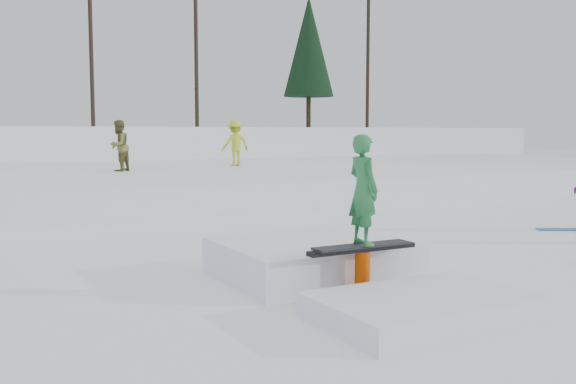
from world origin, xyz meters
name	(u,v)px	position (x,y,z in m)	size (l,w,h in m)	color
ground	(323,280)	(0.00, 0.00, 0.00)	(120.00, 120.00, 0.00)	white
snow_berm	(40,149)	(0.00, 30.00, 1.20)	(60.00, 14.00, 2.40)	white
snow_midrise	(93,180)	(0.00, 16.00, 0.40)	(50.00, 18.00, 0.80)	white
treeline	(156,38)	(6.18, 28.28, 7.45)	(40.24, 4.22, 10.50)	black
walker_olive	(119,146)	(0.52, 14.23, 1.68)	(0.85, 0.66, 1.75)	brown
walker_ygreen	(235,143)	(5.44, 15.57, 1.70)	(1.16, 0.67, 1.79)	gold
loose_board_teal	(570,229)	(7.25, 1.51, 0.01)	(1.40, 0.28, 0.03)	teal
jib_rail_feature	(338,266)	(-0.03, -0.45, 0.30)	(2.60, 4.40, 2.11)	white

